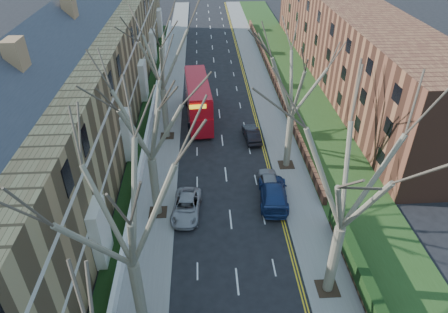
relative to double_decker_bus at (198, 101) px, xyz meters
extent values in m
cube|color=slate|center=(-3.62, 7.01, -2.08)|extent=(3.00, 102.00, 0.12)
cube|color=slate|center=(8.38, 7.01, -2.08)|extent=(3.00, 102.00, 0.12)
cube|color=olive|center=(-11.42, -0.99, 2.86)|extent=(9.00, 78.00, 10.00)
cube|color=#2F3139|center=(-11.42, -0.99, 8.86)|extent=(4.67, 78.00, 4.67)
cube|color=silver|center=(-6.97, -0.99, 1.36)|extent=(0.12, 78.00, 0.35)
cube|color=silver|center=(-6.97, -0.99, 4.86)|extent=(0.12, 78.00, 0.35)
cube|color=brown|center=(19.88, 11.01, 2.86)|extent=(8.00, 54.00, 10.00)
cube|color=brown|center=(10.08, 11.01, -1.57)|extent=(0.35, 54.00, 0.90)
cube|color=white|center=(-5.27, -0.99, -1.52)|extent=(0.30, 78.00, 1.00)
cube|color=#213D16|center=(12.88, 7.01, -1.99)|extent=(6.00, 102.00, 0.06)
cylinder|color=#6F654F|center=(-3.32, -25.99, 0.60)|extent=(0.64, 0.64, 5.25)
cylinder|color=#6F654F|center=(-3.32, -15.99, 0.51)|extent=(0.64, 0.64, 5.07)
cube|color=#2D2116|center=(-3.32, -15.99, -2.01)|extent=(1.40, 1.40, 0.05)
cylinder|color=#6F654F|center=(-3.32, -3.99, 0.60)|extent=(0.60, 0.60, 5.25)
cube|color=#2D2116|center=(-3.32, -3.99, -2.01)|extent=(1.40, 1.40, 0.05)
cylinder|color=#6F654F|center=(8.08, -23.99, 0.60)|extent=(0.64, 0.64, 5.25)
cube|color=#2D2116|center=(8.08, -23.99, -2.01)|extent=(1.40, 1.40, 0.05)
cylinder|color=#6F654F|center=(8.08, -9.99, 0.51)|extent=(0.60, 0.60, 5.07)
cube|color=#2D2116|center=(8.08, -9.99, -2.01)|extent=(1.40, 1.40, 0.05)
cube|color=#AF0C16|center=(0.00, 0.00, -0.75)|extent=(3.10, 10.54, 2.08)
cube|color=#AF0C16|center=(0.00, 0.00, 1.23)|extent=(3.07, 10.03, 1.89)
cube|color=black|center=(0.00, 0.00, -0.33)|extent=(3.06, 9.72, 0.85)
cube|color=black|center=(0.00, 0.00, 1.33)|extent=(3.05, 9.51, 0.85)
imported|color=gray|center=(-1.04, -16.06, -1.50)|extent=(2.57, 4.81, 1.29)
imported|color=navy|center=(6.04, -14.91, -1.34)|extent=(2.74, 5.71, 1.61)
imported|color=gray|center=(5.91, -13.26, -1.44)|extent=(1.81, 4.20, 1.41)
imported|color=black|center=(5.41, -4.97, -1.48)|extent=(1.71, 4.12, 1.33)
camera|label=1|loc=(0.51, -40.25, 19.04)|focal=32.00mm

